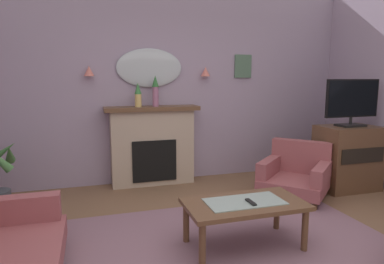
{
  "coord_description": "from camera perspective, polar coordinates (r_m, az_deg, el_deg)",
  "views": [
    {
      "loc": [
        -1.18,
        -2.43,
        1.56
      ],
      "look_at": [
        -0.0,
        1.43,
        0.93
      ],
      "focal_mm": 31.93,
      "sensor_mm": 36.0,
      "label": 1
    }
  ],
  "objects": [
    {
      "name": "wall_mirror",
      "position": [
        5.1,
        -7.12,
        10.57
      ],
      "size": [
        0.96,
        0.06,
        0.56
      ],
      "primitive_type": "ellipsoid",
      "color": "#B2BCC6"
    },
    {
      "name": "mantel_vase_right",
      "position": [
        4.9,
        -9.0,
        6.23
      ],
      "size": [
        0.1,
        0.1,
        0.34
      ],
      "color": "tan",
      "rests_on": "fireplace"
    },
    {
      "name": "armchair_by_coffee_table",
      "position": [
        4.81,
        17.02,
        -6.58
      ],
      "size": [
        1.14,
        1.14,
        0.71
      ],
      "color": "#934C51",
      "rests_on": "ground"
    },
    {
      "name": "tv_cabinet",
      "position": [
        5.32,
        24.47,
        -3.91
      ],
      "size": [
        0.8,
        0.57,
        0.9
      ],
      "color": "brown",
      "rests_on": "ground"
    },
    {
      "name": "tv_flatscreen",
      "position": [
        5.19,
        25.19,
        4.64
      ],
      "size": [
        0.84,
        0.24,
        0.65
      ],
      "color": "black",
      "rests_on": "tv_cabinet"
    },
    {
      "name": "coffee_table",
      "position": [
        3.25,
        8.74,
        -12.38
      ],
      "size": [
        1.1,
        0.6,
        0.45
      ],
      "color": "brown",
      "rests_on": "ground"
    },
    {
      "name": "fireplace",
      "position": [
        5.06,
        -6.59,
        -2.39
      ],
      "size": [
        1.36,
        0.36,
        1.16
      ],
      "color": "tan",
      "rests_on": "ground"
    },
    {
      "name": "wall_back",
      "position": [
        5.24,
        -4.01,
        8.13
      ],
      "size": [
        6.7,
        0.1,
        2.97
      ],
      "primitive_type": "cube",
      "color": "#9E8CA8",
      "rests_on": "ground"
    },
    {
      "name": "wall_sconce_right",
      "position": [
        5.27,
        2.28,
        10.03
      ],
      "size": [
        0.14,
        0.14,
        0.14
      ],
      "primitive_type": "cone",
      "color": "#D17066"
    },
    {
      "name": "framed_picture",
      "position": [
        5.57,
        8.51,
        10.81
      ],
      "size": [
        0.28,
        0.03,
        0.36
      ],
      "primitive_type": "cube",
      "color": "#4C6B56"
    },
    {
      "name": "patterned_rug",
      "position": [
        3.27,
        6.75,
        -19.48
      ],
      "size": [
        3.2,
        2.4,
        0.01
      ],
      "primitive_type": "cube",
      "color": "#7F5B6B",
      "rests_on": "ground"
    },
    {
      "name": "mantel_vase_centre",
      "position": [
        4.94,
        -6.13,
        6.97
      ],
      "size": [
        0.1,
        0.1,
        0.44
      ],
      "color": "#9E6084",
      "rests_on": "fireplace"
    },
    {
      "name": "tv_remote",
      "position": [
        3.19,
        9.8,
        -11.52
      ],
      "size": [
        0.04,
        0.16,
        0.02
      ],
      "primitive_type": "cube",
      "color": "black",
      "rests_on": "coffee_table"
    },
    {
      "name": "wall_sconce_left",
      "position": [
        4.97,
        -16.84,
        9.73
      ],
      "size": [
        0.14,
        0.14,
        0.14
      ],
      "primitive_type": "cone",
      "color": "#D17066"
    }
  ]
}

